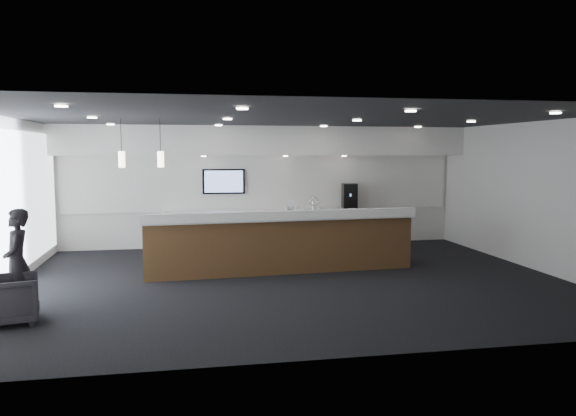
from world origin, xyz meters
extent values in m
plane|color=black|center=(0.00, 0.00, 0.00)|extent=(10.00, 10.00, 0.00)
cube|color=black|center=(0.00, 0.00, 3.00)|extent=(10.00, 8.00, 0.02)
cube|color=silver|center=(0.00, 4.00, 1.50)|extent=(10.00, 0.02, 3.00)
cube|color=silver|center=(-5.00, 0.00, 1.50)|extent=(0.02, 8.00, 3.00)
cube|color=silver|center=(5.00, 0.00, 1.50)|extent=(0.02, 8.00, 3.00)
cube|color=white|center=(0.00, 3.55, 2.65)|extent=(10.00, 0.90, 0.70)
cube|color=white|center=(0.00, 3.97, 1.60)|extent=(9.80, 0.06, 1.40)
cube|color=#A3B6C4|center=(-4.96, 0.00, 1.50)|extent=(0.04, 7.36, 2.55)
cube|color=gray|center=(0.00, 3.64, 0.45)|extent=(5.00, 0.60, 0.90)
cube|color=white|center=(0.00, 3.64, 0.93)|extent=(5.06, 0.66, 0.05)
cylinder|color=silver|center=(-2.00, 3.32, 0.50)|extent=(0.60, 0.02, 0.02)
cylinder|color=silver|center=(-1.00, 3.32, 0.50)|extent=(0.60, 0.02, 0.02)
cylinder|color=silver|center=(0.00, 3.32, 0.50)|extent=(0.60, 0.02, 0.02)
cylinder|color=silver|center=(1.00, 3.32, 0.50)|extent=(0.60, 0.02, 0.02)
cylinder|color=silver|center=(2.00, 3.32, 0.50)|extent=(0.60, 0.02, 0.02)
cube|color=black|center=(-1.00, 3.91, 1.65)|extent=(1.05, 0.07, 0.62)
cube|color=#2D4FB6|center=(-1.00, 3.87, 1.65)|extent=(0.95, 0.01, 0.54)
cylinder|color=#FFE7C6|center=(-2.40, 0.80, 2.25)|extent=(0.12, 0.12, 0.30)
cylinder|color=#FFE7C6|center=(-3.10, 0.80, 2.25)|extent=(0.12, 0.12, 0.30)
cube|color=brown|center=(-0.10, 0.84, 0.53)|extent=(5.38, 1.08, 1.05)
cube|color=white|center=(-0.10, 0.84, 1.08)|extent=(5.46, 1.16, 0.06)
cube|color=white|center=(-0.08, 0.43, 1.17)|extent=(5.42, 0.46, 0.18)
cylinder|color=silver|center=(0.60, 0.99, 1.25)|extent=(0.04, 0.04, 0.28)
torus|color=silver|center=(0.60, 0.93, 1.39)|extent=(0.19, 0.04, 0.19)
cube|color=black|center=(2.20, 3.71, 1.26)|extent=(0.41, 0.45, 0.63)
cube|color=silver|center=(2.20, 3.49, 0.96)|extent=(0.22, 0.12, 0.02)
cube|color=silver|center=(0.67, 3.55, 1.06)|extent=(0.16, 0.07, 0.22)
cube|color=silver|center=(0.66, 3.57, 1.07)|extent=(0.18, 0.08, 0.25)
imported|color=black|center=(-4.40, -1.87, 0.34)|extent=(0.89, 0.88, 0.68)
imported|color=black|center=(-4.41, -1.40, 0.78)|extent=(0.48, 0.63, 1.57)
imported|color=white|center=(1.51, 3.55, 0.99)|extent=(0.10, 0.10, 0.09)
imported|color=white|center=(1.37, 3.55, 0.99)|extent=(0.13, 0.13, 0.09)
imported|color=white|center=(1.23, 3.55, 0.99)|extent=(0.12, 0.12, 0.09)
imported|color=white|center=(1.09, 3.55, 0.99)|extent=(0.12, 0.12, 0.09)
imported|color=white|center=(0.95, 3.55, 0.99)|extent=(0.13, 0.13, 0.09)
imported|color=white|center=(0.81, 3.55, 0.99)|extent=(0.10, 0.10, 0.09)
imported|color=white|center=(0.67, 3.55, 0.99)|extent=(0.13, 0.13, 0.09)
imported|color=white|center=(0.53, 3.55, 0.99)|extent=(0.11, 0.11, 0.09)
camera|label=1|loc=(-2.00, -10.10, 2.40)|focal=35.00mm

